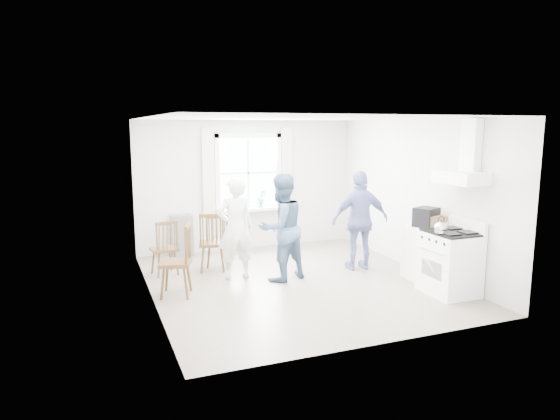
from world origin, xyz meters
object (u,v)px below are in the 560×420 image
object	(u,v)px
gas_stove	(450,262)
person_right	(360,220)
stereo_stack	(426,217)
windsor_chair_c	(183,252)
windsor_chair_b	(212,236)
person_left	(235,228)
low_cabinet	(424,253)
person_mid	(281,227)
windsor_chair_a	(166,242)

from	to	relation	value
gas_stove	person_right	bearing A→B (deg)	109.39
stereo_stack	windsor_chair_c	xyz separation A→B (m)	(-3.73, 0.74, -0.39)
windsor_chair_b	windsor_chair_c	xyz separation A→B (m)	(-0.68, -1.02, 0.03)
windsor_chair_b	person_right	xyz separation A→B (m)	(2.45, -0.75, 0.23)
stereo_stack	person_left	world-z (taller)	person_left
windsor_chair_c	person_left	size ratio (longest dim) A/B	0.65
windsor_chair_c	low_cabinet	bearing A→B (deg)	-10.06
stereo_stack	person_left	size ratio (longest dim) A/B	0.26
stereo_stack	windsor_chair_c	distance (m)	3.82
gas_stove	stereo_stack	distance (m)	0.85
person_mid	person_right	distance (m)	1.51
gas_stove	person_right	xyz separation A→B (m)	(-0.58, 1.64, 0.38)
low_cabinet	windsor_chair_c	xyz separation A→B (m)	(-3.77, 0.67, 0.21)
low_cabinet	person_right	xyz separation A→B (m)	(-0.65, 0.94, 0.42)
windsor_chair_c	person_right	xyz separation A→B (m)	(3.12, 0.27, 0.20)
low_cabinet	windsor_chair_b	world-z (taller)	windsor_chair_b
person_right	stereo_stack	bearing A→B (deg)	128.52
windsor_chair_c	gas_stove	bearing A→B (deg)	-20.30
windsor_chair_a	person_left	distance (m)	1.20
windsor_chair_a	windsor_chair_b	distance (m)	0.77
gas_stove	stereo_stack	world-z (taller)	stereo_stack
person_left	person_mid	world-z (taller)	person_mid
low_cabinet	person_left	size ratio (longest dim) A/B	0.54
low_cabinet	windsor_chair_a	bearing A→B (deg)	155.69
person_left	windsor_chair_c	bearing A→B (deg)	27.55
person_mid	low_cabinet	bearing A→B (deg)	140.49
stereo_stack	person_mid	size ratio (longest dim) A/B	0.25
windsor_chair_a	windsor_chair_c	xyz separation A→B (m)	(0.09, -1.07, 0.09)
windsor_chair_c	stereo_stack	bearing A→B (deg)	-11.17
windsor_chair_a	windsor_chair_b	xyz separation A→B (m)	(0.77, -0.05, 0.06)
windsor_chair_b	person_left	distance (m)	0.60
low_cabinet	windsor_chair_c	bearing A→B (deg)	169.94
stereo_stack	person_right	xyz separation A→B (m)	(-0.60, 1.01, -0.19)
stereo_stack	windsor_chair_b	size ratio (longest dim) A/B	0.42
windsor_chair_c	person_left	bearing A→B (deg)	29.13
windsor_chair_b	person_right	distance (m)	2.57
windsor_chair_c	person_right	world-z (taller)	person_right
gas_stove	person_mid	bearing A→B (deg)	143.26
stereo_stack	person_right	distance (m)	1.19
low_cabinet	person_left	world-z (taller)	person_left
windsor_chair_a	person_right	size ratio (longest dim) A/B	0.55
windsor_chair_b	windsor_chair_c	distance (m)	1.23
windsor_chair_b	gas_stove	bearing A→B (deg)	-38.34
windsor_chair_b	windsor_chair_c	bearing A→B (deg)	-123.48
stereo_stack	person_mid	distance (m)	2.31
gas_stove	person_right	size ratio (longest dim) A/B	0.65
person_left	stereo_stack	bearing A→B (deg)	153.91
windsor_chair_c	person_mid	bearing A→B (deg)	6.61
windsor_chair_b	person_right	world-z (taller)	person_right
low_cabinet	stereo_stack	bearing A→B (deg)	-123.05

